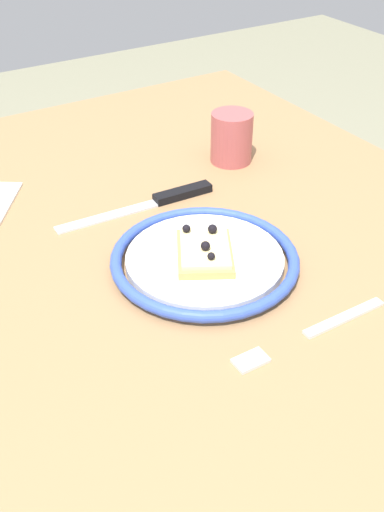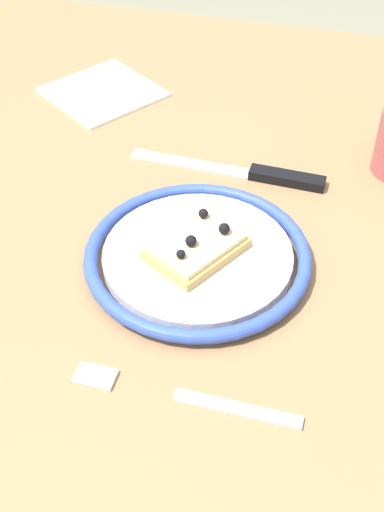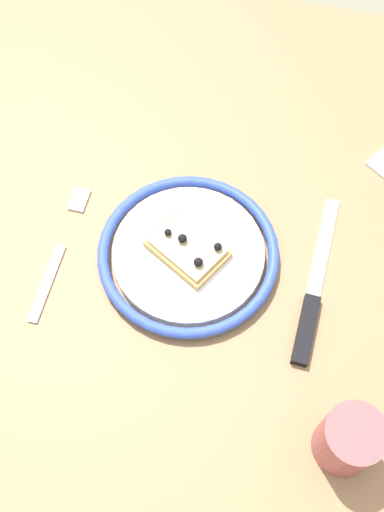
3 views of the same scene
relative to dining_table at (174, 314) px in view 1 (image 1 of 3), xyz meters
name	(u,v)px [view 1 (image 1 of 3)]	position (x,y,z in m)	size (l,w,h in m)	color
dining_table	(174,314)	(0.00, 0.00, 0.00)	(1.15, 0.94, 0.74)	#936D47
plate	(205,260)	(-0.02, -0.04, 0.08)	(0.23, 0.23, 0.02)	white
pizza_slice_near	(205,251)	(-0.02, -0.04, 0.10)	(0.12, 0.10, 0.03)	tan
knife	(163,199)	(0.15, -0.07, 0.08)	(0.03, 0.24, 0.01)	silver
fork	(311,333)	(-0.18, -0.07, 0.08)	(0.02, 0.20, 0.00)	silver
cup	(232,138)	(0.20, -0.23, 0.12)	(0.07, 0.07, 0.08)	#A54C4C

